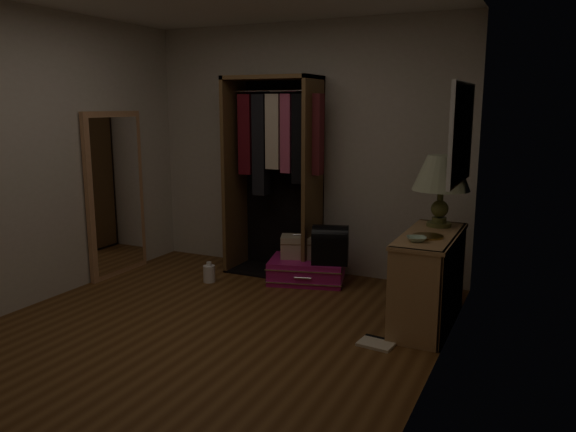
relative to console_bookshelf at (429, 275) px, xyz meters
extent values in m
plane|color=brown|center=(-1.54, -1.02, -0.40)|extent=(4.00, 4.00, 0.00)
cube|color=beige|center=(-1.54, 0.98, 0.90)|extent=(3.50, 0.02, 2.60)
cube|color=beige|center=(0.21, -1.02, 0.90)|extent=(0.02, 4.00, 2.60)
cube|color=beige|center=(-3.29, -1.02, 0.90)|extent=(0.02, 4.00, 2.60)
cube|color=white|center=(0.19, -0.02, 1.15)|extent=(0.03, 0.96, 0.76)
cube|color=black|center=(0.19, -0.02, 1.15)|extent=(0.03, 0.90, 0.70)
cube|color=white|center=(0.17, -0.02, 0.84)|extent=(0.01, 0.88, 0.02)
cube|color=white|center=(0.17, -0.02, 0.92)|extent=(0.01, 0.88, 0.02)
cube|color=white|center=(0.17, -0.02, 0.99)|extent=(0.01, 0.88, 0.02)
cube|color=white|center=(0.17, -0.02, 1.07)|extent=(0.01, 0.88, 0.02)
cube|color=white|center=(0.17, -0.02, 1.15)|extent=(0.01, 0.88, 0.02)
cube|color=white|center=(0.17, -0.02, 1.23)|extent=(0.01, 0.88, 0.02)
cube|color=white|center=(0.17, -0.02, 1.31)|extent=(0.01, 0.88, 0.02)
cube|color=white|center=(0.17, -0.02, 1.38)|extent=(0.01, 0.88, 0.02)
cube|color=white|center=(0.17, -0.02, 1.46)|extent=(0.01, 0.88, 0.02)
cube|color=#AD8154|center=(0.00, -0.56, -0.03)|extent=(0.40, 0.03, 0.75)
cube|color=#AD8154|center=(0.00, 0.51, -0.03)|extent=(0.40, 0.03, 0.75)
cube|color=#AD8154|center=(0.00, -0.02, -0.34)|extent=(0.40, 1.04, 0.03)
cube|color=#AD8154|center=(0.00, -0.02, 0.17)|extent=(0.40, 1.04, 0.03)
cube|color=#AD8154|center=(0.00, -0.02, 0.33)|extent=(0.42, 1.12, 0.03)
cube|color=brown|center=(0.19, -0.02, -0.03)|extent=(0.02, 1.10, 0.75)
cube|color=#AD8154|center=(-0.01, 0.31, 0.24)|extent=(0.36, 0.38, 0.13)
cube|color=gray|center=(-0.06, -0.49, -0.20)|extent=(0.21, 0.04, 0.25)
cube|color=#4C3833|center=(-0.08, -0.44, -0.21)|extent=(0.18, 0.03, 0.22)
cube|color=#B7AD99|center=(-0.08, -0.39, -0.17)|extent=(0.17, 0.05, 0.31)
cube|color=brown|center=(-0.06, -0.34, -0.17)|extent=(0.22, 0.03, 0.31)
cube|color=#3F4C59|center=(-0.06, -0.30, -0.19)|extent=(0.22, 0.04, 0.28)
cube|color=gray|center=(-0.09, -0.26, -0.21)|extent=(0.16, 0.04, 0.22)
cube|color=#59594C|center=(-0.06, -0.21, -0.20)|extent=(0.22, 0.04, 0.25)
cube|color=#B2724C|center=(-0.06, -0.16, -0.19)|extent=(0.21, 0.04, 0.27)
cube|color=beige|center=(-0.07, -0.11, -0.18)|extent=(0.20, 0.04, 0.29)
cube|color=#332D38|center=(-0.07, -0.06, -0.20)|extent=(0.21, 0.03, 0.25)
cube|color=gray|center=(-0.09, -0.02, -0.19)|extent=(0.15, 0.03, 0.27)
cube|color=#4C3833|center=(-0.09, 0.02, -0.20)|extent=(0.15, 0.03, 0.25)
cube|color=#B7AD99|center=(-0.06, 0.06, -0.19)|extent=(0.21, 0.04, 0.26)
cube|color=brown|center=(-0.09, 0.10, -0.21)|extent=(0.15, 0.03, 0.22)
cube|color=#3F4C59|center=(-0.08, 0.15, -0.17)|extent=(0.18, 0.04, 0.30)
cube|color=gray|center=(-0.09, 0.20, -0.17)|extent=(0.15, 0.04, 0.31)
cube|color=#59594C|center=(-0.09, 0.25, -0.20)|extent=(0.17, 0.04, 0.24)
cube|color=#B2724C|center=(-0.09, 0.30, -0.21)|extent=(0.16, 0.04, 0.23)
cube|color=brown|center=(-2.24, 0.72, 0.62)|extent=(0.04, 0.50, 2.05)
cube|color=brown|center=(-1.33, 0.72, 0.62)|extent=(0.04, 0.50, 2.05)
cube|color=brown|center=(-1.79, 0.72, 1.63)|extent=(0.95, 0.50, 0.04)
cube|color=black|center=(-1.79, 0.95, 0.62)|extent=(0.95, 0.02, 2.05)
cube|color=black|center=(-1.79, 0.72, -0.39)|extent=(0.95, 0.50, 0.02)
cylinder|color=white|center=(-1.79, 0.72, 1.50)|extent=(0.87, 0.02, 0.02)
cube|color=#590F19|center=(-2.07, 0.70, 1.06)|extent=(0.14, 0.16, 0.82)
cube|color=black|center=(-1.92, 0.70, 0.95)|extent=(0.14, 0.14, 1.03)
cube|color=beige|center=(-1.75, 0.70, 1.09)|extent=(0.15, 0.15, 0.75)
cube|color=#BF4C72|center=(-1.60, 0.70, 1.08)|extent=(0.11, 0.15, 0.79)
cube|color=black|center=(-1.47, 0.70, 1.03)|extent=(0.12, 0.15, 0.89)
cube|color=maroon|center=(-1.32, 0.70, 1.07)|extent=(0.16, 0.13, 0.79)
cube|color=tan|center=(-3.24, -0.02, 0.45)|extent=(0.05, 0.80, 1.70)
cube|color=white|center=(-3.22, -0.02, 0.45)|extent=(0.01, 0.68, 1.58)
cube|color=#BE1775|center=(-1.34, 0.58, -0.28)|extent=(0.85, 0.70, 0.23)
cube|color=white|center=(-1.34, 0.58, -0.35)|extent=(0.87, 0.72, 0.01)
cube|color=white|center=(-1.34, 0.58, -0.22)|extent=(0.87, 0.72, 0.01)
cylinder|color=white|center=(-1.26, 0.32, -0.28)|extent=(0.17, 0.06, 0.02)
cube|color=#BBAC8F|center=(-1.45, 0.60, -0.06)|extent=(0.39, 0.33, 0.23)
cube|color=brown|center=(-1.45, 0.60, -0.01)|extent=(0.40, 0.34, 0.01)
cylinder|color=white|center=(-1.45, 0.60, 0.07)|extent=(0.09, 0.05, 0.02)
cube|color=black|center=(-1.07, 0.54, -0.03)|extent=(0.40, 0.32, 0.27)
cylinder|color=black|center=(-1.07, 0.54, 0.10)|extent=(0.40, 0.32, 0.23)
cylinder|color=#51582A|center=(0.00, 0.31, 0.37)|extent=(0.26, 0.26, 0.03)
cylinder|color=#51582A|center=(0.00, 0.31, 0.41)|extent=(0.15, 0.15, 0.04)
sphere|color=#51582A|center=(0.00, 0.31, 0.50)|extent=(0.19, 0.19, 0.15)
cylinder|color=#51582A|center=(0.00, 0.31, 0.62)|extent=(0.07, 0.07, 0.09)
cone|color=beige|center=(0.00, 0.31, 0.80)|extent=(0.61, 0.61, 0.29)
cone|color=beige|center=(0.00, 0.31, 0.80)|extent=(0.55, 0.55, 0.27)
cylinder|color=olive|center=(0.00, -0.14, 0.36)|extent=(0.26, 0.26, 0.01)
imported|color=#B1D5B9|center=(-0.05, -0.32, 0.37)|extent=(0.19, 0.19, 0.04)
cylinder|color=white|center=(-2.22, 0.13, -0.32)|extent=(0.13, 0.13, 0.17)
cylinder|color=white|center=(-2.22, 0.13, -0.21)|extent=(0.05, 0.05, 0.04)
cube|color=beige|center=(-0.24, -0.62, -0.39)|extent=(0.28, 0.23, 0.02)
cube|color=black|center=(-0.24, -0.53, -0.39)|extent=(0.26, 0.06, 0.02)
camera|label=1|loc=(0.84, -4.45, 1.36)|focal=35.00mm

